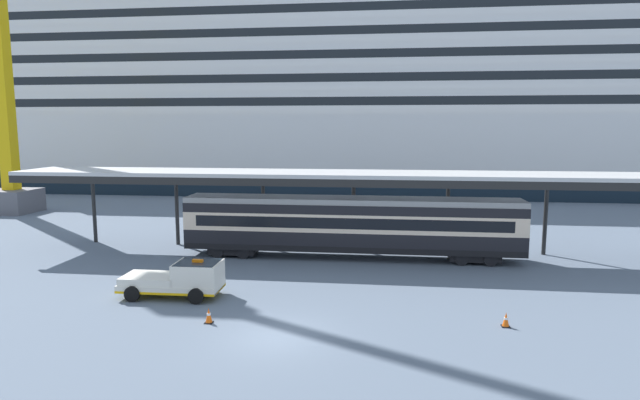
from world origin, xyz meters
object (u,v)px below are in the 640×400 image
train_carriage (351,224)px  service_truck (181,278)px  cruise_ship (413,102)px  traffic_cone_near (506,320)px  traffic_cone_mid (209,315)px  dockside_crane (4,28)px

train_carriage → service_truck: bearing=-131.4°
cruise_ship → traffic_cone_near: cruise_ship is taller
cruise_ship → traffic_cone_mid: bearing=-101.8°
service_truck → traffic_cone_near: size_ratio=7.96×
traffic_cone_mid → dockside_crane: size_ratio=0.01×
cruise_ship → traffic_cone_mid: cruise_ship is taller
traffic_cone_near → traffic_cone_mid: size_ratio=0.93×
train_carriage → service_truck: 12.50m
service_truck → dockside_crane: size_ratio=0.09×
train_carriage → dockside_crane: bearing=157.1°
train_carriage → traffic_cone_mid: train_carriage is taller
cruise_ship → dockside_crane: dockside_crane is taller
cruise_ship → dockside_crane: (-41.79, -28.76, 6.07)m
cruise_ship → service_truck: size_ratio=29.33×
traffic_cone_near → traffic_cone_mid: traffic_cone_mid is taller
cruise_ship → traffic_cone_mid: (-11.76, -56.51, -12.10)m
train_carriage → dockside_crane: (-35.61, 15.04, 16.21)m
train_carriage → traffic_cone_near: 13.98m
cruise_ship → traffic_cone_near: (1.42, -55.35, -12.13)m
cruise_ship → service_truck: 56.21m
train_carriage → dockside_crane: dockside_crane is taller
train_carriage → traffic_cone_mid: bearing=-113.7°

